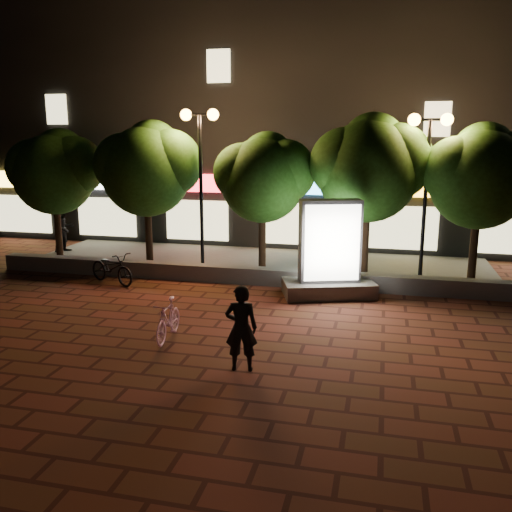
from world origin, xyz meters
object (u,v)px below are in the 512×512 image
(tree_far_left, at_px, (56,169))
(tree_far_right, at_px, (482,173))
(tree_right, at_px, (370,165))
(street_lamp_left, at_px, (200,149))
(rider, at_px, (241,328))
(scooter_pink, at_px, (168,319))
(tree_left, at_px, (148,166))
(scooter_parked, at_px, (112,268))
(tree_mid, at_px, (264,175))
(street_lamp_right, at_px, (428,154))
(pedestrian, at_px, (64,228))
(ad_kiosk, at_px, (329,258))

(tree_far_left, xyz_separation_m, tree_far_right, (14.00, 0.00, 0.08))
(tree_right, distance_m, street_lamp_left, 5.38)
(rider, bearing_deg, scooter_pink, -41.20)
(rider, bearing_deg, tree_left, -65.57)
(tree_right, bearing_deg, street_lamp_left, -177.19)
(tree_far_right, height_order, street_lamp_left, street_lamp_left)
(scooter_parked, bearing_deg, tree_right, -47.42)
(tree_mid, bearing_deg, tree_right, 0.00)
(tree_left, xyz_separation_m, tree_far_right, (10.50, -0.00, -0.08))
(street_lamp_right, xyz_separation_m, pedestrian, (-13.00, 1.33, -2.91))
(rider, bearing_deg, tree_mid, -90.89)
(tree_far_right, xyz_separation_m, rider, (-5.26, -7.59, -2.52))
(tree_far_right, height_order, scooter_pink, tree_far_right)
(tree_far_right, bearing_deg, scooter_pink, -138.63)
(street_lamp_right, height_order, scooter_parked, street_lamp_right)
(tree_far_left, relative_size, rider, 2.73)
(rider, distance_m, pedestrian, 12.70)
(tree_right, relative_size, tree_far_right, 1.06)
(scooter_pink, height_order, scooter_parked, scooter_parked)
(ad_kiosk, distance_m, scooter_parked, 6.60)
(rider, relative_size, pedestrian, 0.93)
(scooter_pink, bearing_deg, tree_far_left, 133.26)
(tree_far_left, distance_m, street_lamp_left, 5.50)
(tree_left, bearing_deg, rider, -55.39)
(tree_right, bearing_deg, street_lamp_right, -9.10)
(tree_far_right, height_order, pedestrian, tree_far_right)
(tree_far_left, bearing_deg, tree_far_right, 0.00)
(street_lamp_left, bearing_deg, pedestrian, 167.46)
(tree_right, bearing_deg, scooter_parked, -161.85)
(tree_left, xyz_separation_m, scooter_parked, (-0.21, -2.46, -2.95))
(street_lamp_left, relative_size, rider, 3.06)
(tree_far_right, relative_size, ad_kiosk, 1.71)
(street_lamp_left, height_order, street_lamp_right, street_lamp_left)
(street_lamp_left, bearing_deg, tree_mid, 7.31)
(tree_far_right, relative_size, street_lamp_right, 0.96)
(tree_left, bearing_deg, tree_far_right, -0.00)
(tree_left, distance_m, street_lamp_left, 2.05)
(tree_mid, distance_m, pedestrian, 8.42)
(tree_right, relative_size, scooter_parked, 2.68)
(tree_left, relative_size, tree_far_right, 1.03)
(tree_right, bearing_deg, rider, -105.23)
(street_lamp_right, height_order, pedestrian, street_lamp_right)
(tree_mid, height_order, ad_kiosk, tree_mid)
(tree_far_left, bearing_deg, tree_mid, -0.00)
(street_lamp_left, distance_m, rider, 8.64)
(tree_far_left, distance_m, tree_left, 3.51)
(tree_far_left, xyz_separation_m, ad_kiosk, (9.85, -2.20, -2.19))
(tree_left, relative_size, street_lamp_right, 0.98)
(tree_mid, xyz_separation_m, tree_far_right, (6.50, 0.00, 0.15))
(tree_mid, relative_size, scooter_pink, 3.00)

